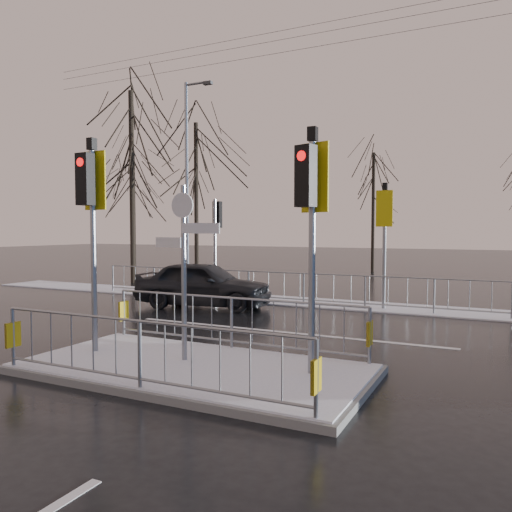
% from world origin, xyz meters
% --- Properties ---
extents(ground, '(120.00, 120.00, 0.00)m').
position_xyz_m(ground, '(0.00, 0.00, 0.00)').
color(ground, black).
rests_on(ground, ground).
extents(snow_verge, '(30.00, 2.00, 0.04)m').
position_xyz_m(snow_verge, '(0.00, 8.60, 0.02)').
color(snow_verge, white).
rests_on(snow_verge, ground).
extents(lane_markings, '(8.00, 11.38, 0.01)m').
position_xyz_m(lane_markings, '(0.00, -0.33, 0.00)').
color(lane_markings, silver).
rests_on(lane_markings, ground).
extents(traffic_island, '(6.00, 3.04, 4.15)m').
position_xyz_m(traffic_island, '(-0.01, 0.01, 0.39)').
color(traffic_island, slate).
rests_on(traffic_island, ground).
extents(far_kerb_fixtures, '(18.00, 0.65, 3.83)m').
position_xyz_m(far_kerb_fixtures, '(0.29, 8.09, 1.02)').
color(far_kerb_fixtures, gray).
rests_on(far_kerb_fixtures, ground).
extents(car_far_lane, '(4.53, 2.38, 1.47)m').
position_xyz_m(car_far_lane, '(-3.71, 6.26, 0.73)').
color(car_far_lane, black).
rests_on(car_far_lane, ground).
extents(tree_near_a, '(4.75, 4.75, 8.97)m').
position_xyz_m(tree_near_a, '(-10.50, 11.00, 6.11)').
color(tree_near_a, black).
rests_on(tree_near_a, ground).
extents(tree_near_b, '(4.00, 4.00, 7.55)m').
position_xyz_m(tree_near_b, '(-8.00, 12.50, 5.15)').
color(tree_near_b, black).
rests_on(tree_near_b, ground).
extents(tree_near_c, '(3.50, 3.50, 6.61)m').
position_xyz_m(tree_near_c, '(-12.50, 13.50, 4.50)').
color(tree_near_c, black).
rests_on(tree_near_c, ground).
extents(tree_far_a, '(3.75, 3.75, 7.08)m').
position_xyz_m(tree_far_a, '(-2.00, 22.00, 4.82)').
color(tree_far_a, black).
rests_on(tree_far_a, ground).
extents(street_lamp_left, '(1.25, 0.18, 8.20)m').
position_xyz_m(street_lamp_left, '(-6.43, 9.50, 4.49)').
color(street_lamp_left, gray).
rests_on(street_lamp_left, ground).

